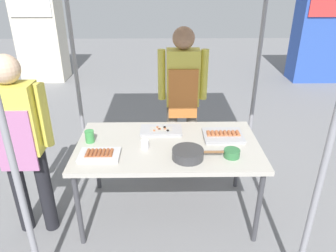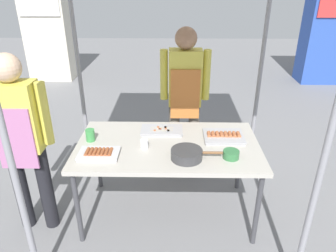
{
  "view_description": "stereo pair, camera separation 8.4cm",
  "coord_description": "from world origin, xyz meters",
  "px_view_note": "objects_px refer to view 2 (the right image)",
  "views": [
    {
      "loc": [
        -0.04,
        -2.44,
        2.11
      ],
      "look_at": [
        0.0,
        0.05,
        0.9
      ],
      "focal_mm": 33.98,
      "sensor_mm": 36.0,
      "label": 1
    },
    {
      "loc": [
        0.05,
        -2.44,
        2.11
      ],
      "look_at": [
        0.0,
        0.05,
        0.9
      ],
      "focal_mm": 33.98,
      "sensor_mm": 36.0,
      "label": 2
    }
  ],
  "objects_px": {
    "neighbor_stall_right": "(49,34)",
    "customer_nearby": "(21,134)",
    "drink_cup_near_edge": "(144,144)",
    "drink_cup_by_wok": "(90,135)",
    "stall_table": "(168,149)",
    "tray_meat_skewers": "(162,130)",
    "neighbor_stall_left": "(331,36)",
    "condiment_bowl": "(231,154)",
    "vendor_woman": "(185,91)",
    "tray_grilled_sausages": "(224,136)",
    "tray_pork_links": "(99,154)",
    "cooking_wok": "(187,154)"
  },
  "relations": [
    {
      "from": "tray_grilled_sausages",
      "to": "vendor_woman",
      "type": "distance_m",
      "value": 0.75
    },
    {
      "from": "tray_meat_skewers",
      "to": "condiment_bowl",
      "type": "relative_size",
      "value": 2.96
    },
    {
      "from": "drink_cup_near_edge",
      "to": "vendor_woman",
      "type": "relative_size",
      "value": 0.05
    },
    {
      "from": "vendor_woman",
      "to": "customer_nearby",
      "type": "bearing_deg",
      "value": 35.41
    },
    {
      "from": "drink_cup_by_wok",
      "to": "cooking_wok",
      "type": "bearing_deg",
      "value": -18.73
    },
    {
      "from": "neighbor_stall_right",
      "to": "customer_nearby",
      "type": "bearing_deg",
      "value": -72.91
    },
    {
      "from": "condiment_bowl",
      "to": "vendor_woman",
      "type": "distance_m",
      "value": 1.05
    },
    {
      "from": "neighbor_stall_left",
      "to": "stall_table",
      "type": "bearing_deg",
      "value": -127.5
    },
    {
      "from": "condiment_bowl",
      "to": "neighbor_stall_left",
      "type": "bearing_deg",
      "value": 58.54
    },
    {
      "from": "tray_meat_skewers",
      "to": "condiment_bowl",
      "type": "height_order",
      "value": "condiment_bowl"
    },
    {
      "from": "tray_grilled_sausages",
      "to": "cooking_wok",
      "type": "distance_m",
      "value": 0.49
    },
    {
      "from": "tray_meat_skewers",
      "to": "neighbor_stall_right",
      "type": "bearing_deg",
      "value": 121.43
    },
    {
      "from": "condiment_bowl",
      "to": "tray_meat_skewers",
      "type": "bearing_deg",
      "value": 141.99
    },
    {
      "from": "tray_meat_skewers",
      "to": "neighbor_stall_right",
      "type": "distance_m",
      "value": 4.81
    },
    {
      "from": "stall_table",
      "to": "neighbor_stall_right",
      "type": "xyz_separation_m",
      "value": [
        -2.57,
        4.33,
        0.26
      ]
    },
    {
      "from": "tray_grilled_sausages",
      "to": "cooking_wok",
      "type": "height_order",
      "value": "cooking_wok"
    },
    {
      "from": "customer_nearby",
      "to": "neighbor_stall_right",
      "type": "bearing_deg",
      "value": 107.09
    },
    {
      "from": "tray_pork_links",
      "to": "drink_cup_by_wok",
      "type": "bearing_deg",
      "value": 116.56
    },
    {
      "from": "drink_cup_by_wok",
      "to": "vendor_woman",
      "type": "relative_size",
      "value": 0.07
    },
    {
      "from": "drink_cup_near_edge",
      "to": "customer_nearby",
      "type": "bearing_deg",
      "value": -172.53
    },
    {
      "from": "tray_grilled_sausages",
      "to": "tray_pork_links",
      "type": "xyz_separation_m",
      "value": [
        -1.06,
        -0.32,
        0.0
      ]
    },
    {
      "from": "drink_cup_by_wok",
      "to": "customer_nearby",
      "type": "relative_size",
      "value": 0.07
    },
    {
      "from": "vendor_woman",
      "to": "stall_table",
      "type": "bearing_deg",
      "value": 77.53
    },
    {
      "from": "tray_meat_skewers",
      "to": "vendor_woman",
      "type": "xyz_separation_m",
      "value": [
        0.23,
        0.52,
        0.2
      ]
    },
    {
      "from": "tray_grilled_sausages",
      "to": "vendor_woman",
      "type": "xyz_separation_m",
      "value": [
        -0.34,
        0.64,
        0.2
      ]
    },
    {
      "from": "stall_table",
      "to": "vendor_woman",
      "type": "relative_size",
      "value": 0.98
    },
    {
      "from": "tray_meat_skewers",
      "to": "vendor_woman",
      "type": "bearing_deg",
      "value": 66.46
    },
    {
      "from": "drink_cup_by_wok",
      "to": "neighbor_stall_right",
      "type": "relative_size",
      "value": 0.06
    },
    {
      "from": "customer_nearby",
      "to": "tray_meat_skewers",
      "type": "bearing_deg",
      "value": 21.16
    },
    {
      "from": "tray_pork_links",
      "to": "vendor_woman",
      "type": "relative_size",
      "value": 0.2
    },
    {
      "from": "stall_table",
      "to": "drink_cup_by_wok",
      "type": "xyz_separation_m",
      "value": [
        -0.69,
        0.05,
        0.11
      ]
    },
    {
      "from": "tray_grilled_sausages",
      "to": "drink_cup_near_edge",
      "type": "xyz_separation_m",
      "value": [
        -0.7,
        -0.19,
        0.02
      ]
    },
    {
      "from": "vendor_woman",
      "to": "drink_cup_by_wok",
      "type": "bearing_deg",
      "value": 39.35
    },
    {
      "from": "tray_pork_links",
      "to": "condiment_bowl",
      "type": "height_order",
      "value": "condiment_bowl"
    },
    {
      "from": "vendor_woman",
      "to": "neighbor_stall_right",
      "type": "relative_size",
      "value": 0.86
    },
    {
      "from": "tray_meat_skewers",
      "to": "customer_nearby",
      "type": "xyz_separation_m",
      "value": [
        -1.11,
        -0.43,
        0.17
      ]
    },
    {
      "from": "drink_cup_near_edge",
      "to": "vendor_woman",
      "type": "distance_m",
      "value": 0.92
    },
    {
      "from": "condiment_bowl",
      "to": "drink_cup_near_edge",
      "type": "distance_m",
      "value": 0.73
    },
    {
      "from": "neighbor_stall_left",
      "to": "customer_nearby",
      "type": "bearing_deg",
      "value": -134.97
    },
    {
      "from": "tray_grilled_sausages",
      "to": "condiment_bowl",
      "type": "xyz_separation_m",
      "value": [
        0.01,
        -0.34,
        0.01
      ]
    },
    {
      "from": "stall_table",
      "to": "condiment_bowl",
      "type": "distance_m",
      "value": 0.57
    },
    {
      "from": "tray_grilled_sausages",
      "to": "customer_nearby",
      "type": "height_order",
      "value": "customer_nearby"
    },
    {
      "from": "cooking_wok",
      "to": "vendor_woman",
      "type": "distance_m",
      "value": 1.01
    },
    {
      "from": "tray_grilled_sausages",
      "to": "neighbor_stall_right",
      "type": "height_order",
      "value": "neighbor_stall_right"
    },
    {
      "from": "cooking_wok",
      "to": "vendor_woman",
      "type": "height_order",
      "value": "vendor_woman"
    },
    {
      "from": "stall_table",
      "to": "tray_pork_links",
      "type": "distance_m",
      "value": 0.6
    },
    {
      "from": "tray_meat_skewers",
      "to": "neighbor_stall_left",
      "type": "bearing_deg",
      "value": 50.41
    },
    {
      "from": "cooking_wok",
      "to": "drink_cup_by_wok",
      "type": "height_order",
      "value": "drink_cup_by_wok"
    },
    {
      "from": "cooking_wok",
      "to": "vendor_woman",
      "type": "relative_size",
      "value": 0.25
    },
    {
      "from": "drink_cup_near_edge",
      "to": "drink_cup_by_wok",
      "type": "xyz_separation_m",
      "value": [
        -0.49,
        0.12,
        0.01
      ]
    }
  ]
}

